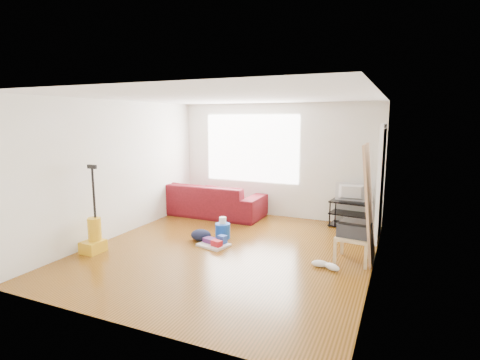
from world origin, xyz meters
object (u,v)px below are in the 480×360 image
at_px(cleaning_tray, 215,243).
at_px(vacuum, 94,236).
at_px(backpack, 201,240).
at_px(side_table, 354,240).
at_px(tv_stand, 350,214).
at_px(sofa, 210,215).
at_px(bucket, 223,238).

bearing_deg(cleaning_tray, vacuum, -147.97).
bearing_deg(backpack, cleaning_tray, -29.28).
xyz_separation_m(cleaning_tray, backpack, (-0.36, 0.16, -0.05)).
bearing_deg(side_table, tv_stand, 99.11).
height_order(tv_stand, side_table, tv_stand).
height_order(tv_stand, cleaning_tray, tv_stand).
relative_size(sofa, bucket, 9.05).
xyz_separation_m(side_table, backpack, (-2.63, -0.08, -0.34)).
height_order(tv_stand, vacuum, vacuum).
relative_size(sofa, side_table, 4.66).
xyz_separation_m(tv_stand, side_table, (0.30, -1.87, 0.06)).
bearing_deg(bucket, side_table, -4.91).
xyz_separation_m(backpack, vacuum, (-1.32, -1.21, 0.27)).
bearing_deg(cleaning_tray, backpack, 156.70).
distance_m(tv_stand, vacuum, 4.82).
relative_size(bucket, vacuum, 0.19).
distance_m(tv_stand, backpack, 3.05).
bearing_deg(vacuum, bucket, 44.60).
relative_size(side_table, backpack, 1.44).
bearing_deg(tv_stand, vacuum, -131.75).
distance_m(sofa, side_table, 3.74).
relative_size(tv_stand, backpack, 2.22).
distance_m(side_table, backpack, 2.65).
bearing_deg(sofa, side_table, 154.54).
xyz_separation_m(side_table, cleaning_tray, (-2.27, -0.23, -0.29)).
relative_size(bucket, cleaning_tray, 0.48).
height_order(tv_stand, bucket, tv_stand).
bearing_deg(vacuum, sofa, 80.49).
height_order(sofa, side_table, side_table).
bearing_deg(backpack, side_table, -4.26).
height_order(cleaning_tray, vacuum, vacuum).
relative_size(sofa, backpack, 6.69).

